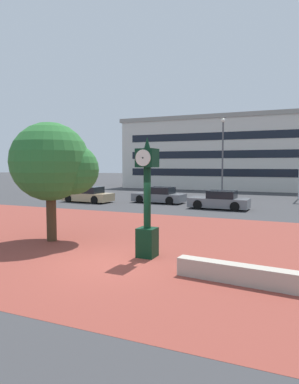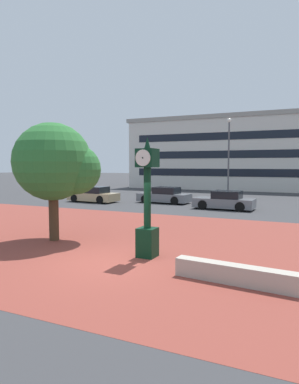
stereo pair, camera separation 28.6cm
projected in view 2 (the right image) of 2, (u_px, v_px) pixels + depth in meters
The scene contains 10 objects.
ground_plane at pixel (107, 262), 10.71m from camera, with size 200.00×200.00×0.00m, color #38383A.
plaza_brick_paving at pixel (148, 242), 13.52m from camera, with size 44.00×14.19×0.01m, color brown.
planter_wall at pixel (234, 274), 8.74m from camera, with size 3.20×0.40×0.50m, color #ADA393.
street_clock at pixel (147, 205), 11.17m from camera, with size 0.63×0.73×3.99m.
plaza_tree at pixel (58, 164), 13.58m from camera, with size 3.37×3.14×4.77m.
car_street_mid at pixel (94, 195), 27.89m from camera, with size 4.26×2.04×1.28m.
car_street_far at pixel (225, 201), 23.36m from camera, with size 4.16×1.97×1.28m.
car_street_distant at pixel (165, 196), 27.22m from camera, with size 4.28×2.04×1.28m.
civic_building at pixel (254, 153), 44.28m from camera, with size 31.14×12.98×9.08m.
street_lamp_post at pixel (229, 151), 29.08m from camera, with size 0.36×0.36×7.06m.
Camera 2 is at (5.60, -8.98, 3.09)m, focal length 31.53 mm.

